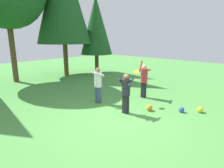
# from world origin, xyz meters

# --- Properties ---
(ground_plane) EXTENTS (40.00, 40.00, 0.00)m
(ground_plane) POSITION_xyz_m (0.00, 0.00, 0.00)
(ground_plane) COLOR #4C9342
(person_thrower) EXTENTS (0.59, 0.58, 1.87)m
(person_thrower) POSITION_xyz_m (3.06, 0.83, 1.01)
(person_thrower) COLOR black
(person_thrower) RESTS_ON ground_plane
(person_catcher) EXTENTS (0.65, 0.62, 1.63)m
(person_catcher) POSITION_xyz_m (0.81, 0.21, 0.96)
(person_catcher) COLOR black
(person_catcher) RESTS_ON ground_plane
(person_bystander) EXTENTS (0.73, 0.75, 1.68)m
(person_bystander) POSITION_xyz_m (0.93, 1.95, 1.00)
(person_bystander) COLOR #38476B
(person_bystander) RESTS_ON ground_plane
(frisbee) EXTENTS (0.37, 0.37, 0.12)m
(frisbee) POSITION_xyz_m (2.00, 0.57, 1.51)
(frisbee) COLOR yellow
(ball_blue) EXTENTS (0.23, 0.23, 0.23)m
(ball_blue) POSITION_xyz_m (2.44, -1.45, 0.11)
(ball_blue) COLOR blue
(ball_blue) RESTS_ON ground_plane
(ball_orange) EXTENTS (0.25, 0.25, 0.25)m
(ball_orange) POSITION_xyz_m (1.70, -0.38, 0.13)
(ball_orange) COLOR orange
(ball_orange) RESTS_ON ground_plane
(ball_yellow) EXTENTS (0.25, 0.25, 0.25)m
(ball_yellow) POSITION_xyz_m (2.94, -2.02, 0.12)
(ball_yellow) COLOR yellow
(ball_yellow) RESTS_ON ground_plane
(tree_far_right) EXTENTS (2.63, 2.63, 6.29)m
(tree_far_right) POSITION_xyz_m (6.18, 7.66, 3.93)
(tree_far_right) COLOR brown
(tree_far_right) RESTS_ON ground_plane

